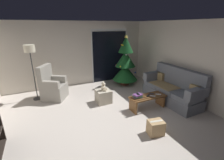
{
  "coord_description": "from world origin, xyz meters",
  "views": [
    {
      "loc": [
        -1.41,
        -3.19,
        2.35
      ],
      "look_at": [
        0.4,
        0.7,
        0.85
      ],
      "focal_mm": 25.4,
      "sensor_mm": 36.0,
      "label": 1
    }
  ],
  "objects_px": {
    "christmas_tree": "(125,63)",
    "coffee_table": "(147,100)",
    "couch": "(173,89)",
    "remote_graphite": "(152,94)",
    "remote_silver": "(153,96)",
    "armchair": "(53,87)",
    "cell_phone": "(138,94)",
    "cardboard_box_taped_mid_floor": "(156,128)",
    "floor_lamp": "(30,54)",
    "book_stack": "(138,96)",
    "remote_black": "(148,96)",
    "ottoman": "(103,96)",
    "teddy_bear_cream": "(104,87)",
    "remote_white": "(158,94)"
  },
  "relations": [
    {
      "from": "remote_white",
      "to": "remote_silver",
      "type": "height_order",
      "value": "same"
    },
    {
      "from": "coffee_table",
      "to": "ottoman",
      "type": "height_order",
      "value": "ottoman"
    },
    {
      "from": "cell_phone",
      "to": "cardboard_box_taped_mid_floor",
      "type": "distance_m",
      "value": 1.16
    },
    {
      "from": "couch",
      "to": "remote_white",
      "type": "distance_m",
      "value": 0.7
    },
    {
      "from": "remote_black",
      "to": "cell_phone",
      "type": "relative_size",
      "value": 1.08
    },
    {
      "from": "couch",
      "to": "cardboard_box_taped_mid_floor",
      "type": "xyz_separation_m",
      "value": [
        -1.57,
        -1.11,
        -0.23
      ]
    },
    {
      "from": "ottoman",
      "to": "cardboard_box_taped_mid_floor",
      "type": "distance_m",
      "value": 2.01
    },
    {
      "from": "couch",
      "to": "book_stack",
      "type": "xyz_separation_m",
      "value": [
        -1.35,
        -0.03,
        0.05
      ]
    },
    {
      "from": "armchair",
      "to": "floor_lamp",
      "type": "relative_size",
      "value": 0.63
    },
    {
      "from": "remote_graphite",
      "to": "remote_black",
      "type": "height_order",
      "value": "same"
    },
    {
      "from": "christmas_tree",
      "to": "armchair",
      "type": "height_order",
      "value": "christmas_tree"
    },
    {
      "from": "remote_black",
      "to": "floor_lamp",
      "type": "distance_m",
      "value": 3.77
    },
    {
      "from": "remote_white",
      "to": "floor_lamp",
      "type": "relative_size",
      "value": 0.09
    },
    {
      "from": "christmas_tree",
      "to": "coffee_table",
      "type": "bearing_deg",
      "value": -100.79
    },
    {
      "from": "couch",
      "to": "ottoman",
      "type": "distance_m",
      "value": 2.22
    },
    {
      "from": "remote_white",
      "to": "christmas_tree",
      "type": "bearing_deg",
      "value": -143.87
    },
    {
      "from": "remote_white",
      "to": "cell_phone",
      "type": "height_order",
      "value": "cell_phone"
    },
    {
      "from": "remote_white",
      "to": "cardboard_box_taped_mid_floor",
      "type": "xyz_separation_m",
      "value": [
        -0.89,
        -0.99,
        -0.24
      ]
    },
    {
      "from": "couch",
      "to": "christmas_tree",
      "type": "relative_size",
      "value": 0.98
    },
    {
      "from": "cardboard_box_taped_mid_floor",
      "to": "armchair",
      "type": "bearing_deg",
      "value": 122.74
    },
    {
      "from": "christmas_tree",
      "to": "teddy_bear_cream",
      "type": "height_order",
      "value": "christmas_tree"
    },
    {
      "from": "armchair",
      "to": "remote_silver",
      "type": "bearing_deg",
      "value": -37.6
    },
    {
      "from": "cell_phone",
      "to": "teddy_bear_cream",
      "type": "xyz_separation_m",
      "value": [
        -0.7,
        0.86,
        0.03
      ]
    },
    {
      "from": "remote_black",
      "to": "book_stack",
      "type": "relative_size",
      "value": 0.54
    },
    {
      "from": "teddy_bear_cream",
      "to": "christmas_tree",
      "type": "bearing_deg",
      "value": 38.85
    },
    {
      "from": "couch",
      "to": "coffee_table",
      "type": "bearing_deg",
      "value": -176.17
    },
    {
      "from": "coffee_table",
      "to": "cardboard_box_taped_mid_floor",
      "type": "height_order",
      "value": "coffee_table"
    },
    {
      "from": "remote_graphite",
      "to": "cell_phone",
      "type": "distance_m",
      "value": 0.52
    },
    {
      "from": "remote_graphite",
      "to": "cardboard_box_taped_mid_floor",
      "type": "bearing_deg",
      "value": -164.73
    },
    {
      "from": "cell_phone",
      "to": "book_stack",
      "type": "bearing_deg",
      "value": -133.11
    },
    {
      "from": "remote_graphite",
      "to": "cell_phone",
      "type": "bearing_deg",
      "value": 141.58
    },
    {
      "from": "remote_graphite",
      "to": "cell_phone",
      "type": "relative_size",
      "value": 1.08
    },
    {
      "from": "christmas_tree",
      "to": "ottoman",
      "type": "distance_m",
      "value": 1.93
    },
    {
      "from": "ottoman",
      "to": "cell_phone",
      "type": "bearing_deg",
      "value": -50.75
    },
    {
      "from": "remote_silver",
      "to": "armchair",
      "type": "height_order",
      "value": "armchair"
    },
    {
      "from": "book_stack",
      "to": "coffee_table",
      "type": "bearing_deg",
      "value": -6.77
    },
    {
      "from": "armchair",
      "to": "ottoman",
      "type": "xyz_separation_m",
      "value": [
        1.41,
        -0.98,
        -0.19
      ]
    },
    {
      "from": "remote_white",
      "to": "couch",
      "type": "bearing_deg",
      "value": 137.28
    },
    {
      "from": "remote_graphite",
      "to": "remote_white",
      "type": "xyz_separation_m",
      "value": [
        0.15,
        -0.12,
        0.0
      ]
    },
    {
      "from": "coffee_table",
      "to": "floor_lamp",
      "type": "height_order",
      "value": "floor_lamp"
    },
    {
      "from": "remote_white",
      "to": "ottoman",
      "type": "height_order",
      "value": "remote_white"
    },
    {
      "from": "remote_graphite",
      "to": "ottoman",
      "type": "distance_m",
      "value": 1.49
    },
    {
      "from": "couch",
      "to": "remote_graphite",
      "type": "xyz_separation_m",
      "value": [
        -0.84,
        -0.0,
        0.01
      ]
    },
    {
      "from": "remote_black",
      "to": "floor_lamp",
      "type": "xyz_separation_m",
      "value": [
        -2.95,
        2.08,
        1.1
      ]
    },
    {
      "from": "remote_graphite",
      "to": "remote_silver",
      "type": "height_order",
      "value": "same"
    },
    {
      "from": "remote_white",
      "to": "cardboard_box_taped_mid_floor",
      "type": "distance_m",
      "value": 1.35
    },
    {
      "from": "book_stack",
      "to": "floor_lamp",
      "type": "distance_m",
      "value": 3.48
    },
    {
      "from": "coffee_table",
      "to": "armchair",
      "type": "height_order",
      "value": "armchair"
    },
    {
      "from": "remote_graphite",
      "to": "teddy_bear_cream",
      "type": "xyz_separation_m",
      "value": [
        -1.2,
        0.83,
        0.13
      ]
    },
    {
      "from": "remote_silver",
      "to": "cell_phone",
      "type": "distance_m",
      "value": 0.46
    }
  ]
}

